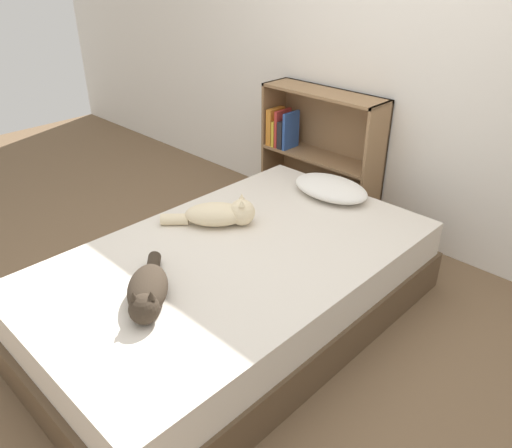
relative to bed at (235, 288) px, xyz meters
name	(u,v)px	position (x,y,z in m)	size (l,w,h in m)	color
ground_plane	(236,319)	(0.00, 0.00, -0.21)	(8.00, 8.00, 0.00)	brown
wall_back	(405,44)	(0.00, 1.43, 1.04)	(8.00, 0.06, 2.50)	white
bed	(235,288)	(0.00, 0.00, 0.00)	(1.25, 2.10, 0.43)	brown
pillow	(331,188)	(-0.05, 0.86, 0.27)	(0.49, 0.32, 0.10)	white
cat_light	(221,214)	(-0.26, 0.15, 0.28)	(0.41, 0.42, 0.16)	beige
cat_dark	(147,291)	(0.03, -0.53, 0.28)	(0.43, 0.39, 0.15)	#33281E
bookshelf	(319,151)	(-0.49, 1.30, 0.27)	(0.90, 0.26, 0.92)	#8E6B47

